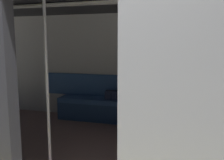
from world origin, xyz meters
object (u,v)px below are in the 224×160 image
handbag (112,95)px  grab_pole_far (128,86)px  book (156,101)px  bench_seat (123,106)px  person_seated (133,90)px  grab_pole_door (47,84)px  train_car (100,44)px

handbag → grab_pole_far: grab_pole_far is taller
handbag → book: (-0.85, 0.00, -0.07)m
bench_seat → book: size_ratio=11.96×
handbag → book: size_ratio=1.18×
person_seated → handbag: 0.46m
person_seated → grab_pole_door: 2.03m
train_car → grab_pole_door: train_car is taller
train_car → book: size_ratio=29.09×
grab_pole_door → grab_pole_far: 0.95m
book → person_seated: bearing=41.1°
bench_seat → handbag: 0.30m
grab_pole_far → handbag: bearing=-69.1°
train_car → bench_seat: bearing=-93.7°
person_seated → grab_pole_far: (-0.27, 1.75, 0.38)m
train_car → person_seated: train_car is taller
train_car → person_seated: size_ratio=5.45×
grab_pole_far → person_seated: bearing=-81.2°
train_car → handbag: (0.15, -1.16, -0.98)m
train_car → grab_pole_far: train_car is taller
train_car → handbag: 1.53m
bench_seat → grab_pole_far: (-0.47, 1.80, 0.71)m
bench_seat → grab_pole_far: size_ratio=1.25×
handbag → grab_pole_door: grab_pole_door is taller
grab_pole_door → bench_seat: bearing=-103.7°
train_car → book: bearing=-121.1°
handbag → grab_pole_far: 2.03m
bench_seat → grab_pole_door: size_ratio=1.25×
bench_seat → grab_pole_door: 2.11m
book → handbag: bearing=30.4°
handbag → book: handbag is taller
person_seated → grab_pole_far: size_ratio=0.56×
grab_pole_door → train_car: bearing=-116.5°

